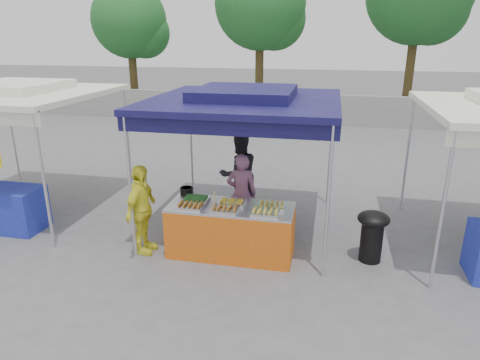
% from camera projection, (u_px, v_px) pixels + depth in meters
% --- Properties ---
extents(ground_plane, '(80.00, 80.00, 0.00)m').
position_uv_depth(ground_plane, '(233.00, 251.00, 7.14)').
color(ground_plane, '#5E5D60').
extents(back_wall, '(40.00, 0.25, 1.20)m').
position_uv_depth(back_wall, '(294.00, 109.00, 17.13)').
color(back_wall, gray).
rests_on(back_wall, ground_plane).
extents(main_canopy, '(3.20, 3.20, 2.57)m').
position_uv_depth(main_canopy, '(245.00, 100.00, 7.28)').
color(main_canopy, silver).
rests_on(main_canopy, ground_plane).
extents(neighbor_stall_left, '(3.20, 3.20, 2.57)m').
position_uv_depth(neighbor_stall_left, '(6.00, 137.00, 8.04)').
color(neighbor_stall_left, silver).
rests_on(neighbor_stall_left, ground_plane).
extents(tree_0, '(3.39, 3.31, 5.68)m').
position_uv_depth(tree_0, '(133.00, 24.00, 19.09)').
color(tree_0, '#43361A').
rests_on(tree_0, ground_plane).
extents(tree_1, '(3.83, 3.83, 6.58)m').
position_uv_depth(tree_1, '(264.00, 8.00, 17.96)').
color(tree_1, '#43361A').
rests_on(tree_1, ground_plane).
extents(vendor_table, '(2.00, 0.80, 0.85)m').
position_uv_depth(vendor_table, '(231.00, 230.00, 6.91)').
color(vendor_table, '#C95712').
rests_on(vendor_table, ground_plane).
extents(food_tray_fl, '(0.42, 0.30, 0.07)m').
position_uv_depth(food_tray_fl, '(190.00, 206.00, 6.67)').
color(food_tray_fl, silver).
rests_on(food_tray_fl, vendor_table).
extents(food_tray_fm, '(0.42, 0.30, 0.07)m').
position_uv_depth(food_tray_fm, '(224.00, 209.00, 6.55)').
color(food_tray_fm, silver).
rests_on(food_tray_fm, vendor_table).
extents(food_tray_fr, '(0.42, 0.30, 0.07)m').
position_uv_depth(food_tray_fr, '(265.00, 212.00, 6.44)').
color(food_tray_fr, silver).
rests_on(food_tray_fr, vendor_table).
extents(food_tray_bl, '(0.42, 0.30, 0.07)m').
position_uv_depth(food_tray_bl, '(196.00, 199.00, 6.96)').
color(food_tray_bl, silver).
rests_on(food_tray_bl, vendor_table).
extents(food_tray_bm, '(0.42, 0.30, 0.07)m').
position_uv_depth(food_tray_bm, '(232.00, 202.00, 6.84)').
color(food_tray_bm, silver).
rests_on(food_tray_bm, vendor_table).
extents(food_tray_br, '(0.42, 0.30, 0.07)m').
position_uv_depth(food_tray_br, '(271.00, 206.00, 6.69)').
color(food_tray_br, silver).
rests_on(food_tray_br, vendor_table).
extents(cooking_pot, '(0.22, 0.22, 0.13)m').
position_uv_depth(cooking_pot, '(187.00, 191.00, 7.23)').
color(cooking_pot, black).
rests_on(cooking_pot, vendor_table).
extents(skewer_cup, '(0.09, 0.09, 0.11)m').
position_uv_depth(skewer_cup, '(215.00, 206.00, 6.64)').
color(skewer_cup, silver).
rests_on(skewer_cup, vendor_table).
extents(wok_burner, '(0.50, 0.50, 0.84)m').
position_uv_depth(wok_burner, '(372.00, 232.00, 6.69)').
color(wok_burner, black).
rests_on(wok_burner, ground_plane).
extents(crate_left, '(0.44, 0.31, 0.27)m').
position_uv_depth(crate_left, '(220.00, 227.00, 7.71)').
color(crate_left, '#1422A9').
rests_on(crate_left, ground_plane).
extents(crate_right, '(0.52, 0.37, 0.31)m').
position_uv_depth(crate_right, '(261.00, 231.00, 7.49)').
color(crate_right, '#1422A9').
rests_on(crate_right, ground_plane).
extents(crate_stacked, '(0.49, 0.34, 0.29)m').
position_uv_depth(crate_stacked, '(261.00, 215.00, 7.39)').
color(crate_stacked, '#1422A9').
rests_on(crate_stacked, crate_right).
extents(vendor_woman, '(0.59, 0.43, 1.47)m').
position_uv_depth(vendor_woman, '(241.00, 194.00, 7.61)').
color(vendor_woman, '#8F5B7C').
rests_on(vendor_woman, ground_plane).
extents(helper_man, '(1.01, 0.95, 1.65)m').
position_uv_depth(helper_man, '(239.00, 174.00, 8.38)').
color(helper_man, black).
rests_on(helper_man, ground_plane).
extents(customer_person, '(0.41, 0.90, 1.50)m').
position_uv_depth(customer_person, '(141.00, 210.00, 6.88)').
color(customer_person, yellow).
rests_on(customer_person, ground_plane).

